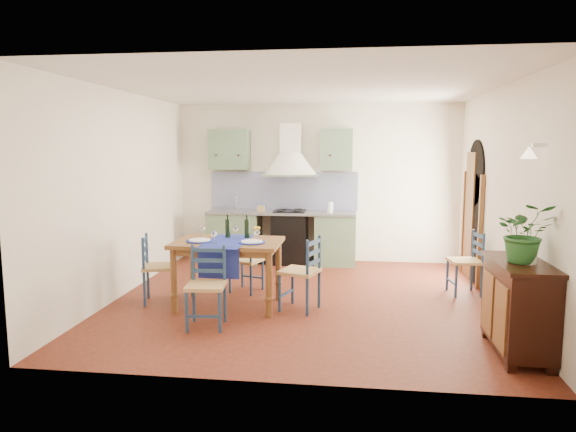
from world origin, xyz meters
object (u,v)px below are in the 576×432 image
object	(u,v)px
sideboard	(518,304)
chair_near	(206,286)
potted_plant	(525,233)
dining_table	(228,249)

from	to	relation	value
sideboard	chair_near	bearing A→B (deg)	172.94
sideboard	potted_plant	size ratio (longest dim) A/B	1.81
dining_table	chair_near	bearing A→B (deg)	-95.27
potted_plant	sideboard	bearing A→B (deg)	103.81
dining_table	chair_near	distance (m)	0.81
dining_table	potted_plant	world-z (taller)	potted_plant
potted_plant	dining_table	bearing A→B (deg)	159.32
dining_table	potted_plant	size ratio (longest dim) A/B	2.33
dining_table	chair_near	world-z (taller)	dining_table
dining_table	sideboard	size ratio (longest dim) A/B	1.29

